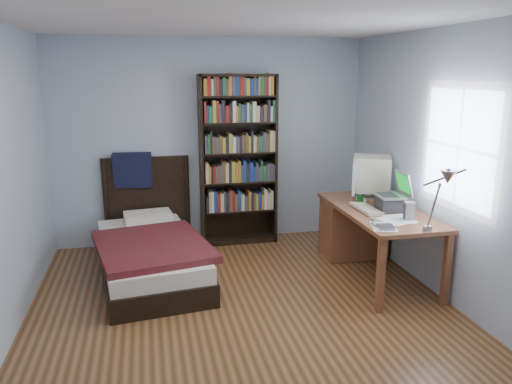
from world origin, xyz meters
TOP-DOWN VIEW (x-y plane):
  - room at (0.03, -0.00)m, footprint 4.20×4.24m
  - desk at (1.50, 0.98)m, footprint 0.75×1.61m
  - crt_monitor at (1.60, 0.97)m, footprint 0.56×0.51m
  - laptop at (1.59, 0.46)m, footprint 0.33×0.34m
  - desk_lamp at (1.48, -0.60)m, footprint 0.25×0.54m
  - keyboard at (1.36, 0.52)m, footprint 0.19×0.45m
  - speaker at (1.60, 0.11)m, footprint 0.11×0.11m
  - soda_can at (1.39, 0.74)m, footprint 0.06×0.06m
  - mouse at (1.46, 0.82)m, footprint 0.07×0.12m
  - phone_silver at (1.28, 0.19)m, footprint 0.06×0.10m
  - phone_grey at (1.22, 0.03)m, footprint 0.05×0.10m
  - external_drive at (1.27, -0.09)m, footprint 0.15×0.15m
  - bookshelf at (0.31, 1.94)m, footprint 0.93×0.30m
  - bed at (-0.80, 1.14)m, footprint 1.27×2.11m

SIDE VIEW (x-z plane):
  - bed at x=-0.80m, z-range -0.32..0.84m
  - desk at x=1.50m, z-range 0.05..0.78m
  - phone_silver at x=1.28m, z-range 0.73..0.75m
  - phone_grey at x=1.22m, z-range 0.73..0.75m
  - external_drive at x=1.27m, z-range 0.73..0.76m
  - keyboard at x=1.36m, z-range 0.72..0.77m
  - mouse at x=1.46m, z-range 0.73..0.77m
  - soda_can at x=1.39m, z-range 0.73..0.84m
  - speaker at x=1.60m, z-range 0.73..0.91m
  - laptop at x=1.59m, z-range 0.64..1.04m
  - crt_monitor at x=1.60m, z-range 0.76..1.24m
  - bookshelf at x=0.31m, z-range 0.00..2.07m
  - desk_lamp at x=1.48m, z-range 0.93..1.57m
  - room at x=0.03m, z-range 0.00..2.50m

